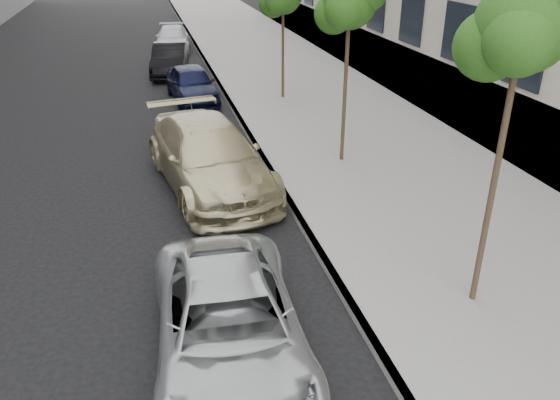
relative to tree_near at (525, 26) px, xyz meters
name	(u,v)px	position (x,y,z in m)	size (l,w,h in m)	color
sidewalk	(259,50)	(1.07, 22.50, -4.50)	(6.40, 72.00, 0.14)	gray
curb	(200,53)	(-2.05, 22.50, -4.50)	(0.15, 72.00, 0.14)	#9E9B93
tree_near	(525,26)	(0.00, 0.00, 0.00)	(1.68, 1.48, 5.27)	#38281C
tree_mid	(351,2)	(0.00, 6.50, -0.37)	(1.67, 1.47, 4.89)	#38281C
minivan	(229,325)	(-4.20, -0.32, -3.94)	(2.10, 4.55, 1.27)	#B3B6B8
suv	(209,156)	(-3.69, 5.90, -3.77)	(2.24, 5.52, 1.60)	#C3B88B
sedan_blue	(192,84)	(-3.33, 13.77, -3.92)	(1.53, 3.81, 1.30)	black
sedan_black	(170,59)	(-3.83, 18.30, -3.90)	(1.41, 4.04, 1.33)	black
sedan_rear	(173,39)	(-3.33, 23.89, -3.95)	(1.72, 4.24, 1.23)	#B1B5BA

